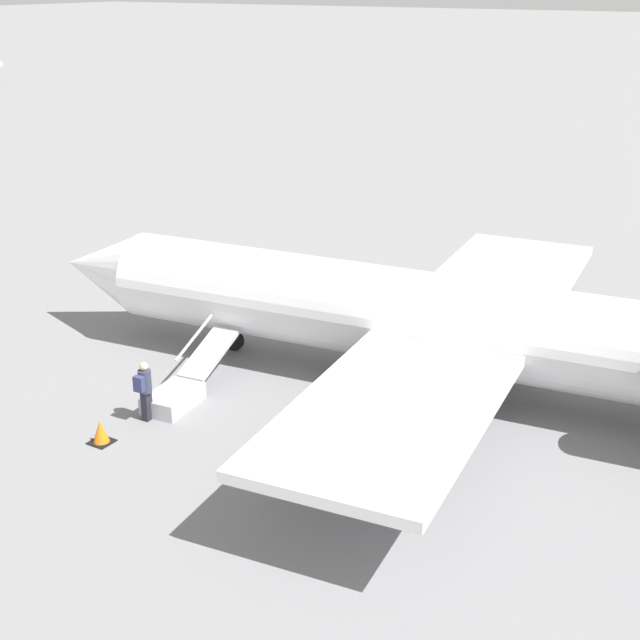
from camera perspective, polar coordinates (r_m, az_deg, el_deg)
The scene contains 5 objects.
ground_plane at distance 27.04m, azimuth 6.61°, elevation -4.19°, with size 600.00×600.00×0.00m, color slate.
airplane_main at distance 25.94m, azimuth 8.74°, elevation -0.17°, with size 26.92×20.07×7.28m.
boarding_stairs at distance 26.09m, azimuth -8.90°, elevation -4.38°, with size 1.50×4.11×1.78m.
passenger at distance 24.90m, azimuth -11.16°, elevation -4.25°, with size 0.36×0.55×1.74m.
traffic_cone_near_stairs at distance 24.31m, azimuth -13.86°, elevation -6.99°, with size 0.59×0.59×0.65m.
Camera 1 is at (-10.07, 22.29, 11.54)m, focal length 50.00 mm.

